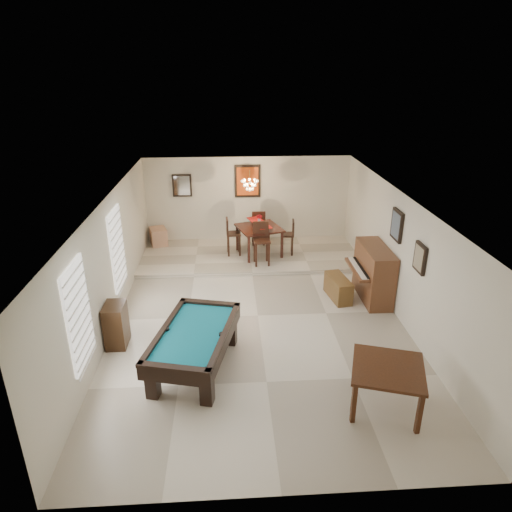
{
  "coord_description": "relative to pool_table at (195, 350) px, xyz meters",
  "views": [
    {
      "loc": [
        -0.59,
        -8.59,
        5.01
      ],
      "look_at": [
        0.0,
        0.6,
        1.15
      ],
      "focal_mm": 32.0,
      "sensor_mm": 36.0,
      "label": 1
    }
  ],
  "objects": [
    {
      "name": "wall_left",
      "position": [
        -1.77,
        1.76,
        0.94
      ],
      "size": [
        0.04,
        9.0,
        2.6
      ],
      "primitive_type": "cube",
      "color": "silver",
      "rests_on": "ground_plane"
    },
    {
      "name": "pool_table",
      "position": [
        0.0,
        0.0,
        0.0
      ],
      "size": [
        1.66,
        2.4,
        0.73
      ],
      "primitive_type": null,
      "rotation": [
        0.0,
        0.0,
        -0.24
      ],
      "color": "black",
      "rests_on": "ground_plane"
    },
    {
      "name": "flower_vase",
      "position": [
        1.49,
        4.98,
        0.79
      ],
      "size": [
        0.15,
        0.15,
        0.24
      ],
      "primitive_type": null,
      "rotation": [
        0.0,
        0.0,
        -0.12
      ],
      "color": "#AF0F16",
      "rests_on": "dining_table"
    },
    {
      "name": "dining_table",
      "position": [
        1.49,
        4.98,
        0.21
      ],
      "size": [
        1.38,
        1.38,
        0.91
      ],
      "primitive_type": null,
      "rotation": [
        0.0,
        0.0,
        0.3
      ],
      "color": "black",
      "rests_on": "dining_step"
    },
    {
      "name": "back_mirror",
      "position": [
        -0.67,
        6.22,
        1.44
      ],
      "size": [
        0.55,
        0.06,
        0.65
      ],
      "primitive_type": "cube",
      "color": "white",
      "rests_on": "wall_back"
    },
    {
      "name": "window_left_front",
      "position": [
        -1.74,
        -0.44,
        1.04
      ],
      "size": [
        0.06,
        1.0,
        1.7
      ],
      "primitive_type": "cube",
      "color": "white",
      "rests_on": "wall_left"
    },
    {
      "name": "dining_chair_north",
      "position": [
        1.51,
        5.77,
        0.28
      ],
      "size": [
        0.39,
        0.39,
        1.04
      ],
      "primitive_type": null,
      "rotation": [
        0.0,
        0.0,
        3.15
      ],
      "color": "black",
      "rests_on": "dining_step"
    },
    {
      "name": "square_table",
      "position": [
        3.04,
        -1.2,
        0.01
      ],
      "size": [
        1.35,
        1.35,
        0.74
      ],
      "primitive_type": null,
      "rotation": [
        0.0,
        0.0,
        -0.31
      ],
      "color": "#341A0D",
      "rests_on": "ground_plane"
    },
    {
      "name": "wall_front",
      "position": [
        1.23,
        -2.74,
        0.94
      ],
      "size": [
        6.0,
        0.04,
        2.6
      ],
      "primitive_type": "cube",
      "color": "silver",
      "rests_on": "ground_plane"
    },
    {
      "name": "wall_right",
      "position": [
        4.23,
        1.76,
        0.94
      ],
      "size": [
        0.04,
        9.0,
        2.6
      ],
      "primitive_type": "cube",
      "color": "silver",
      "rests_on": "ground_plane"
    },
    {
      "name": "apothecary_chest",
      "position": [
        -1.55,
        0.85,
        0.06
      ],
      "size": [
        0.38,
        0.57,
        0.85
      ],
      "primitive_type": "cube",
      "color": "black",
      "rests_on": "ground_plane"
    },
    {
      "name": "ceiling",
      "position": [
        1.23,
        1.76,
        2.24
      ],
      "size": [
        6.0,
        9.0,
        0.04
      ],
      "primitive_type": "cube",
      "color": "white",
      "rests_on": "wall_back"
    },
    {
      "name": "dining_chair_west",
      "position": [
        0.78,
        5.01,
        0.28
      ],
      "size": [
        0.4,
        0.4,
        1.04
      ],
      "primitive_type": null,
      "rotation": [
        0.0,
        0.0,
        1.62
      ],
      "color": "black",
      "rests_on": "dining_step"
    },
    {
      "name": "dining_step",
      "position": [
        1.23,
        5.01,
        -0.3
      ],
      "size": [
        6.0,
        2.5,
        0.12
      ],
      "primitive_type": "cube",
      "color": "beige",
      "rests_on": "ground_plane"
    },
    {
      "name": "upright_piano",
      "position": [
        3.79,
        2.43,
        0.26
      ],
      "size": [
        0.84,
        1.5,
        1.25
      ],
      "primitive_type": null,
      "color": "brown",
      "rests_on": "ground_plane"
    },
    {
      "name": "right_picture_upper",
      "position": [
        4.19,
        2.06,
        1.54
      ],
      "size": [
        0.06,
        0.55,
        0.65
      ],
      "primitive_type": "cube",
      "color": "slate",
      "rests_on": "wall_right"
    },
    {
      "name": "back_painting",
      "position": [
        1.23,
        6.22,
        1.54
      ],
      "size": [
        0.75,
        0.06,
        0.95
      ],
      "primitive_type": "cube",
      "color": "#D84C14",
      "rests_on": "wall_back"
    },
    {
      "name": "dining_chair_east",
      "position": [
        2.26,
        4.95,
        0.24
      ],
      "size": [
        0.4,
        0.4,
        0.97
      ],
      "primitive_type": null,
      "rotation": [
        0.0,
        0.0,
        -1.68
      ],
      "color": "black",
      "rests_on": "dining_step"
    },
    {
      "name": "corner_bench",
      "position": [
        -1.42,
        5.89,
        0.01
      ],
      "size": [
        0.59,
        0.66,
        0.5
      ],
      "primitive_type": "cube",
      "rotation": [
        0.0,
        0.0,
        0.31
      ],
      "color": "tan",
      "rests_on": "dining_step"
    },
    {
      "name": "dining_chair_south",
      "position": [
        1.5,
        4.27,
        0.32
      ],
      "size": [
        0.45,
        0.45,
        1.13
      ],
      "primitive_type": null,
      "rotation": [
        0.0,
        0.0,
        0.07
      ],
      "color": "black",
      "rests_on": "dining_step"
    },
    {
      "name": "piano_bench",
      "position": [
        3.14,
        2.45,
        -0.11
      ],
      "size": [
        0.5,
        0.97,
        0.52
      ],
      "primitive_type": "cube",
      "rotation": [
        0.0,
        0.0,
        0.16
      ],
      "color": "brown",
      "rests_on": "ground_plane"
    },
    {
      "name": "window_left_rear",
      "position": [
        -1.74,
        2.36,
        1.04
      ],
      "size": [
        0.06,
        1.0,
        1.7
      ],
      "primitive_type": "cube",
      "color": "white",
      "rests_on": "wall_left"
    },
    {
      "name": "ground_plane",
      "position": [
        1.23,
        1.76,
        -0.37
      ],
      "size": [
        6.0,
        9.0,
        0.02
      ],
      "primitive_type": "cube",
      "color": "beige"
    },
    {
      "name": "chandelier",
      "position": [
        1.23,
        4.96,
        1.84
      ],
      "size": [
        0.44,
        0.44,
        0.6
      ],
      "primitive_type": null,
      "color": "#FFE5B2",
      "rests_on": "ceiling"
    },
    {
      "name": "wall_back",
      "position": [
        1.23,
        6.26,
        0.94
      ],
      "size": [
        6.0,
        0.04,
        2.6
      ],
      "primitive_type": "cube",
      "color": "silver",
      "rests_on": "ground_plane"
    },
    {
      "name": "right_picture_lower",
      "position": [
        4.19,
        0.76,
        1.34
      ],
      "size": [
        0.06,
        0.45,
        0.55
      ],
      "primitive_type": "cube",
      "color": "gray",
      "rests_on": "wall_right"
    }
  ]
}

